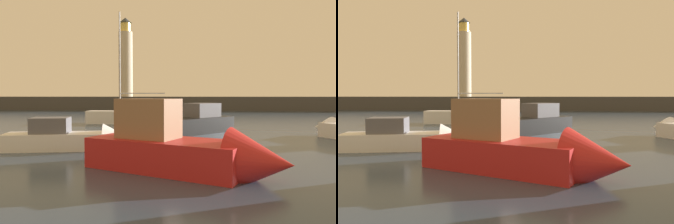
# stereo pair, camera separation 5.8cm
# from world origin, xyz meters

# --- Properties ---
(ground_plane) EXTENTS (220.00, 220.00, 0.00)m
(ground_plane) POSITION_xyz_m (0.00, 26.32, 0.00)
(ground_plane) COLOR #2D3D51
(breakwater) EXTENTS (80.21, 4.61, 2.30)m
(breakwater) POSITION_xyz_m (0.00, 52.64, 1.15)
(breakwater) COLOR #423F3D
(breakwater) RESTS_ON ground_plane
(lighthouse) EXTENTS (2.35, 2.35, 13.23)m
(lighthouse) POSITION_xyz_m (-8.12, 52.64, 8.57)
(lighthouse) COLOR beige
(lighthouse) RESTS_ON breakwater
(motorboat_1) EXTENTS (6.96, 7.30, 2.51)m
(motorboat_1) POSITION_xyz_m (2.56, 19.02, 0.65)
(motorboat_1) COLOR black
(motorboat_1) RESTS_ON ground_plane
(motorboat_3) EXTENTS (6.07, 2.62, 1.83)m
(motorboat_3) POSITION_xyz_m (-1.99, 12.97, 0.51)
(motorboat_3) COLOR white
(motorboat_3) RESTS_ON ground_plane
(motorboat_4) EXTENTS (7.01, 4.64, 2.81)m
(motorboat_4) POSITION_xyz_m (3.41, 8.73, 0.73)
(motorboat_4) COLOR #B21E1E
(motorboat_4) RESTS_ON ground_plane
(sailboat_moored) EXTENTS (7.30, 1.69, 9.84)m
(sailboat_moored) POSITION_xyz_m (-2.35, 26.71, 0.62)
(sailboat_moored) COLOR white
(sailboat_moored) RESTS_ON ground_plane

